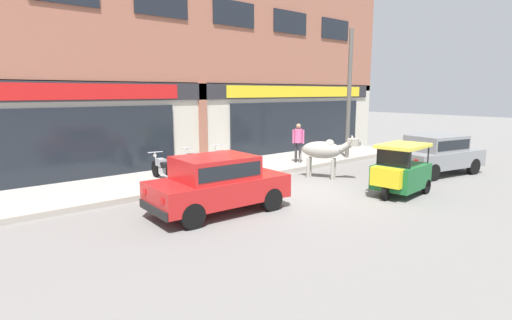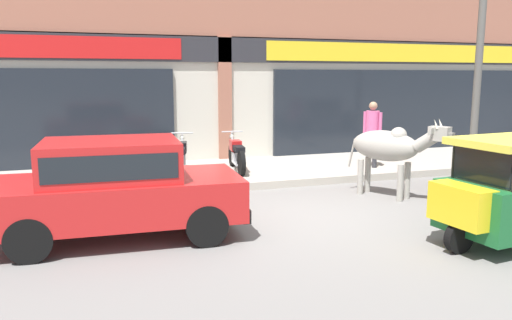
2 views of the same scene
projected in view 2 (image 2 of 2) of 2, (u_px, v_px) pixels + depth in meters
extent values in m
plane|color=slate|center=(310.00, 217.00, 8.49)|extent=(90.00, 90.00, 0.00)
cube|color=#A8A093|center=(243.00, 172.00, 12.04)|extent=(19.00, 3.23, 0.17)
cube|color=beige|center=(222.00, 101.00, 13.54)|extent=(23.00, 0.55, 3.40)
cube|color=#28282D|center=(225.00, 50.00, 13.02)|extent=(22.08, 0.08, 0.64)
cube|color=#9E604C|center=(225.00, 102.00, 13.26)|extent=(0.36, 0.12, 3.40)
cube|color=black|center=(408.00, 110.00, 15.12)|extent=(8.74, 0.10, 2.40)
cube|color=yellow|center=(412.00, 53.00, 14.82)|extent=(9.20, 0.05, 0.52)
ellipsoid|color=#9E998E|center=(385.00, 146.00, 9.78)|extent=(1.13, 1.48, 0.60)
sphere|color=#9E998E|center=(398.00, 135.00, 9.56)|extent=(0.32, 0.32, 0.32)
cylinder|color=#9E998E|center=(407.00, 181.00, 9.70)|extent=(0.12, 0.12, 0.72)
cylinder|color=#9E998E|center=(400.00, 183.00, 9.50)|extent=(0.12, 0.12, 0.72)
cylinder|color=#9E998E|center=(368.00, 175.00, 10.28)|extent=(0.12, 0.12, 0.72)
cylinder|color=#9E998E|center=(360.00, 177.00, 10.08)|extent=(0.12, 0.12, 0.72)
cylinder|color=#9E998E|center=(425.00, 142.00, 9.21)|extent=(0.43, 0.52, 0.43)
cube|color=#9E998E|center=(440.00, 134.00, 9.01)|extent=(0.37, 0.42, 0.26)
cube|color=slate|center=(449.00, 137.00, 8.89)|extent=(0.21, 0.20, 0.14)
cone|color=beige|center=(440.00, 123.00, 9.08)|extent=(0.10, 0.13, 0.19)
cone|color=beige|center=(436.00, 124.00, 8.93)|extent=(0.10, 0.13, 0.19)
cube|color=#9E998E|center=(439.00, 129.00, 9.17)|extent=(0.14, 0.10, 0.10)
cube|color=#9E998E|center=(432.00, 131.00, 8.93)|extent=(0.14, 0.10, 0.10)
cylinder|color=#9E998E|center=(352.00, 153.00, 10.31)|extent=(0.11, 0.16, 0.60)
cylinder|color=black|center=(191.00, 201.00, 8.34)|extent=(0.61, 0.21, 0.60)
cylinder|color=black|center=(207.00, 226.00, 6.98)|extent=(0.61, 0.21, 0.60)
cylinder|color=black|center=(43.00, 211.00, 7.72)|extent=(0.61, 0.21, 0.60)
cylinder|color=black|center=(29.00, 240.00, 6.36)|extent=(0.61, 0.21, 0.60)
cube|color=red|center=(120.00, 198.00, 7.30)|extent=(3.58, 1.77, 0.60)
cube|color=red|center=(111.00, 160.00, 7.18)|extent=(1.97, 1.53, 0.56)
cube|color=black|center=(111.00, 160.00, 7.18)|extent=(1.82, 1.55, 0.35)
cube|color=black|center=(235.00, 205.00, 7.81)|extent=(0.20, 1.52, 0.20)
sphere|color=silver|center=(230.00, 180.00, 8.22)|extent=(0.14, 0.14, 0.14)
sphere|color=silver|center=(244.00, 193.00, 7.31)|extent=(0.14, 0.14, 0.14)
cylinder|color=black|center=(459.00, 237.00, 6.72)|extent=(0.45, 0.16, 0.44)
cylinder|color=black|center=(506.00, 215.00, 7.82)|extent=(0.45, 0.16, 0.44)
cube|color=#19602D|center=(508.00, 205.00, 7.03)|extent=(1.82, 1.33, 0.70)
cube|color=yellow|center=(461.00, 205.00, 6.65)|extent=(0.45, 0.90, 0.52)
cylinder|color=black|center=(454.00, 159.00, 7.14)|extent=(0.04, 0.04, 0.55)
cube|color=black|center=(482.00, 165.00, 6.70)|extent=(0.12, 0.93, 0.50)
cylinder|color=black|center=(125.00, 161.00, 11.44)|extent=(0.15, 0.57, 0.56)
cylinder|color=black|center=(124.00, 171.00, 10.24)|extent=(0.15, 0.57, 0.56)
cube|color=#B2B5BA|center=(124.00, 164.00, 10.81)|extent=(0.23, 0.34, 0.24)
cube|color=#A8AAB2|center=(124.00, 151.00, 10.93)|extent=(0.27, 0.42, 0.24)
cube|color=black|center=(124.00, 155.00, 10.55)|extent=(0.27, 0.54, 0.12)
cylinder|color=#B2B5BA|center=(124.00, 148.00, 11.33)|extent=(0.06, 0.27, 0.59)
cylinder|color=#B2B5BA|center=(124.00, 136.00, 11.32)|extent=(0.52, 0.08, 0.03)
sphere|color=silver|center=(124.00, 141.00, 11.40)|extent=(0.12, 0.12, 0.12)
cylinder|color=#B2B5BA|center=(119.00, 171.00, 10.46)|extent=(0.10, 0.48, 0.06)
cylinder|color=black|center=(183.00, 157.00, 12.06)|extent=(0.23, 0.57, 0.56)
cylinder|color=black|center=(180.00, 166.00, 10.84)|extent=(0.23, 0.57, 0.56)
cube|color=#B2B5BA|center=(181.00, 159.00, 11.42)|extent=(0.27, 0.36, 0.24)
cube|color=black|center=(181.00, 147.00, 11.54)|extent=(0.33, 0.44, 0.24)
cube|color=black|center=(180.00, 151.00, 11.15)|extent=(0.33, 0.56, 0.12)
cylinder|color=#B2B5BA|center=(182.00, 145.00, 11.96)|extent=(0.10, 0.27, 0.59)
cylinder|color=#B2B5BA|center=(182.00, 133.00, 11.95)|extent=(0.51, 0.15, 0.03)
sphere|color=silver|center=(182.00, 138.00, 12.03)|extent=(0.12, 0.12, 0.12)
cylinder|color=#B2B5BA|center=(176.00, 166.00, 11.07)|extent=(0.17, 0.48, 0.06)
cylinder|color=black|center=(232.00, 155.00, 12.36)|extent=(0.16, 0.57, 0.56)
cylinder|color=black|center=(242.00, 163.00, 11.15)|extent=(0.16, 0.57, 0.56)
cube|color=#B2B5BA|center=(237.00, 157.00, 11.73)|extent=(0.24, 0.34, 0.24)
cube|color=red|center=(236.00, 145.00, 11.84)|extent=(0.28, 0.42, 0.24)
cube|color=black|center=(239.00, 149.00, 11.46)|extent=(0.28, 0.54, 0.12)
cylinder|color=#B2B5BA|center=(233.00, 143.00, 12.25)|extent=(0.07, 0.27, 0.59)
cylinder|color=#B2B5BA|center=(232.00, 132.00, 12.24)|extent=(0.52, 0.09, 0.03)
sphere|color=silver|center=(232.00, 136.00, 12.32)|extent=(0.12, 0.12, 0.12)
cylinder|color=#B2B5BA|center=(235.00, 163.00, 11.37)|extent=(0.11, 0.48, 0.06)
cylinder|color=#2D2D33|center=(375.00, 151.00, 12.10)|extent=(0.11, 0.11, 0.82)
cylinder|color=#2D2D33|center=(368.00, 150.00, 12.22)|extent=(0.11, 0.11, 0.82)
cylinder|color=#DB5B93|center=(373.00, 122.00, 12.05)|extent=(0.32, 0.32, 0.56)
cylinder|color=#DB5B93|center=(380.00, 124.00, 11.91)|extent=(0.08, 0.08, 0.56)
cylinder|color=#DB5B93|center=(365.00, 123.00, 12.19)|extent=(0.08, 0.08, 0.56)
sphere|color=tan|center=(373.00, 106.00, 11.98)|extent=(0.20, 0.20, 0.20)
cylinder|color=#595651|center=(479.00, 53.00, 12.14)|extent=(0.18, 0.18, 5.51)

